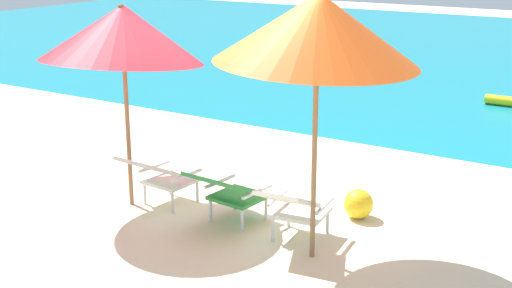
{
  "coord_description": "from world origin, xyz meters",
  "views": [
    {
      "loc": [
        4.01,
        -6.1,
        3.03
      ],
      "look_at": [
        0.0,
        0.3,
        0.75
      ],
      "focal_mm": 49.09,
      "sensor_mm": 36.0,
      "label": 1
    }
  ],
  "objects_px": {
    "lounge_chair_left": "(160,174)",
    "beach_ball": "(358,204)",
    "lounge_chair_center": "(228,190)",
    "beach_umbrella_left": "(123,33)",
    "beach_umbrella_right": "(318,29)",
    "lounge_chair_right": "(295,207)"
  },
  "relations": [
    {
      "from": "lounge_chair_left",
      "to": "beach_ball",
      "type": "height_order",
      "value": "lounge_chair_left"
    },
    {
      "from": "lounge_chair_left",
      "to": "beach_ball",
      "type": "xyz_separation_m",
      "value": [
        2.05,
        0.93,
        -0.24
      ]
    },
    {
      "from": "beach_umbrella_left",
      "to": "beach_ball",
      "type": "distance_m",
      "value": 3.19
    },
    {
      "from": "lounge_chair_right",
      "to": "lounge_chair_left",
      "type": "bearing_deg",
      "value": 178.68
    },
    {
      "from": "lounge_chair_left",
      "to": "lounge_chair_right",
      "type": "relative_size",
      "value": 0.99
    },
    {
      "from": "lounge_chair_left",
      "to": "beach_ball",
      "type": "bearing_deg",
      "value": 24.35
    },
    {
      "from": "beach_umbrella_right",
      "to": "beach_ball",
      "type": "distance_m",
      "value": 2.35
    },
    {
      "from": "lounge_chair_center",
      "to": "beach_umbrella_left",
      "type": "height_order",
      "value": "beach_umbrella_left"
    },
    {
      "from": "lounge_chair_right",
      "to": "beach_ball",
      "type": "distance_m",
      "value": 1.03
    },
    {
      "from": "lounge_chair_right",
      "to": "lounge_chair_center",
      "type": "bearing_deg",
      "value": 178.3
    },
    {
      "from": "lounge_chair_left",
      "to": "beach_umbrella_right",
      "type": "bearing_deg",
      "value": -5.68
    },
    {
      "from": "beach_umbrella_right",
      "to": "beach_ball",
      "type": "bearing_deg",
      "value": 90.92
    },
    {
      "from": "beach_umbrella_left",
      "to": "beach_umbrella_right",
      "type": "height_order",
      "value": "beach_umbrella_right"
    },
    {
      "from": "beach_umbrella_left",
      "to": "beach_umbrella_right",
      "type": "distance_m",
      "value": 2.44
    },
    {
      "from": "beach_ball",
      "to": "beach_umbrella_left",
      "type": "bearing_deg",
      "value": -156.98
    },
    {
      "from": "lounge_chair_left",
      "to": "lounge_chair_right",
      "type": "bearing_deg",
      "value": -1.32
    },
    {
      "from": "lounge_chair_center",
      "to": "beach_ball",
      "type": "xyz_separation_m",
      "value": [
        1.1,
        0.94,
        -0.24
      ]
    },
    {
      "from": "beach_ball",
      "to": "lounge_chair_right",
      "type": "bearing_deg",
      "value": -105.74
    },
    {
      "from": "lounge_chair_center",
      "to": "lounge_chair_right",
      "type": "distance_m",
      "value": 0.83
    },
    {
      "from": "beach_ball",
      "to": "lounge_chair_left",
      "type": "bearing_deg",
      "value": -155.65
    },
    {
      "from": "lounge_chair_left",
      "to": "beach_ball",
      "type": "relative_size",
      "value": 2.78
    },
    {
      "from": "lounge_chair_center",
      "to": "beach_umbrella_right",
      "type": "height_order",
      "value": "beach_umbrella_right"
    }
  ]
}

